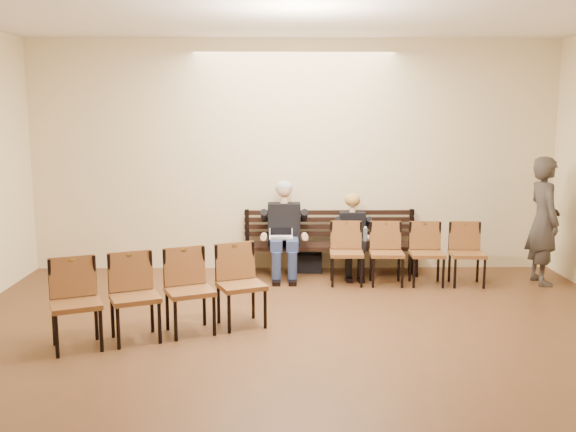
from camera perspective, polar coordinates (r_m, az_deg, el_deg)
name	(u,v)px	position (r m, az deg, el deg)	size (l,w,h in m)	color
ground	(308,419)	(5.38, 1.76, -17.58)	(10.00, 10.00, 0.00)	brown
room_walls	(305,99)	(5.58, 1.53, 10.38)	(8.02, 10.01, 3.51)	beige
bench	(330,259)	(9.73, 3.76, -3.81)	(2.60, 0.90, 0.45)	black
seated_man	(284,228)	(9.48, -0.34, -1.11)	(0.60, 0.82, 1.43)	black
seated_woman	(353,240)	(9.57, 5.78, -2.10)	(0.47, 0.65, 1.09)	black
laptop	(281,240)	(9.33, -0.63, -2.16)	(0.34, 0.27, 0.25)	silver
water_bottle	(365,241)	(9.39, 6.87, -2.25)	(0.07, 0.07, 0.22)	silver
bag	(309,263)	(9.83, 1.91, -4.17)	(0.38, 0.26, 0.28)	black
passerby	(544,211)	(9.69, 21.82, 0.40)	(0.76, 0.50, 2.08)	#35302B
chair_row_front	(407,254)	(9.19, 10.51, -3.33)	(2.16, 0.48, 0.89)	brown
chair_row_back	(163,295)	(7.11, -11.06, -6.88)	(2.29, 0.51, 0.94)	brown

